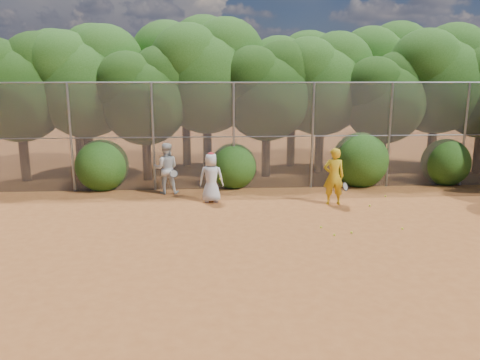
{
  "coord_description": "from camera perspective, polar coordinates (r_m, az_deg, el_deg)",
  "views": [
    {
      "loc": [
        -1.95,
        -11.48,
        4.18
      ],
      "look_at": [
        -1.0,
        2.5,
        1.1
      ],
      "focal_mm": 35.0,
      "sensor_mm": 36.0,
      "label": 1
    }
  ],
  "objects": [
    {
      "name": "tree_6",
      "position": [
        20.92,
        17.39,
        9.88
      ],
      "size": [
        3.86,
        3.36,
        5.29
      ],
      "color": "black",
      "rests_on": "ground"
    },
    {
      "name": "fence_back",
      "position": [
        17.71,
        2.09,
        5.48
      ],
      "size": [
        20.05,
        0.09,
        4.03
      ],
      "color": "gray",
      "rests_on": "ground"
    },
    {
      "name": "tree_12",
      "position": [
        24.27,
        17.08,
        12.64
      ],
      "size": [
        5.02,
        4.37,
        6.88
      ],
      "color": "black",
      "rests_on": "ground"
    },
    {
      "name": "tree_4",
      "position": [
        19.88,
        3.41,
        11.15
      ],
      "size": [
        4.19,
        3.64,
        5.73
      ],
      "color": "black",
      "rests_on": "ground"
    },
    {
      "name": "ball_3",
      "position": [
        13.95,
        19.19,
        -5.61
      ],
      "size": [
        0.07,
        0.07,
        0.07
      ],
      "primitive_type": "sphere",
      "color": "yellow",
      "rests_on": "ground"
    },
    {
      "name": "player_yellow",
      "position": [
        15.88,
        11.36,
        0.44
      ],
      "size": [
        0.87,
        0.6,
        1.92
      ],
      "rotation": [
        0.0,
        0.0,
        3.09
      ],
      "color": "gold",
      "rests_on": "ground"
    },
    {
      "name": "bush_2",
      "position": [
        19.0,
        14.43,
        2.67
      ],
      "size": [
        2.2,
        2.2,
        2.2
      ],
      "primitive_type": "sphere",
      "color": "#204B12",
      "rests_on": "ground"
    },
    {
      "name": "ball_0",
      "position": [
        13.22,
        13.43,
        -6.23
      ],
      "size": [
        0.07,
        0.07,
        0.07
      ],
      "primitive_type": "sphere",
      "color": "yellow",
      "rests_on": "ground"
    },
    {
      "name": "tree_0",
      "position": [
        20.91,
        -25.34,
        10.55
      ],
      "size": [
        4.38,
        3.81,
        6.0
      ],
      "color": "black",
      "rests_on": "ground"
    },
    {
      "name": "tree_1",
      "position": [
        20.64,
        -18.27,
        11.74
      ],
      "size": [
        4.64,
        4.03,
        6.35
      ],
      "color": "black",
      "rests_on": "ground"
    },
    {
      "name": "bush_0",
      "position": [
        18.51,
        -16.47,
        1.99
      ],
      "size": [
        2.0,
        2.0,
        2.0
      ],
      "primitive_type": "sphere",
      "color": "#204B12",
      "rests_on": "ground"
    },
    {
      "name": "tree_11",
      "position": [
        22.48,
        6.54,
        12.27
      ],
      "size": [
        4.64,
        4.03,
        6.35
      ],
      "color": "black",
      "rests_on": "ground"
    },
    {
      "name": "tree_2",
      "position": [
        19.49,
        -11.44,
        10.4
      ],
      "size": [
        3.99,
        3.47,
        5.47
      ],
      "color": "black",
      "rests_on": "ground"
    },
    {
      "name": "tree_3",
      "position": [
        20.33,
        -3.95,
        12.97
      ],
      "size": [
        4.89,
        4.26,
        6.7
      ],
      "color": "black",
      "rests_on": "ground"
    },
    {
      "name": "player_teen",
      "position": [
        15.92,
        -3.52,
        0.31
      ],
      "size": [
        0.89,
        0.64,
        1.72
      ],
      "rotation": [
        0.0,
        0.0,
        3.01
      ],
      "color": "silver",
      "rests_on": "ground"
    },
    {
      "name": "ball_1",
      "position": [
        16.07,
        15.54,
        -3.03
      ],
      "size": [
        0.07,
        0.07,
        0.07
      ],
      "primitive_type": "sphere",
      "color": "yellow",
      "rests_on": "ground"
    },
    {
      "name": "tree_5",
      "position": [
        21.13,
        10.04,
        11.85
      ],
      "size": [
        4.51,
        3.92,
        6.17
      ],
      "color": "black",
      "rests_on": "ground"
    },
    {
      "name": "bush_3",
      "position": [
        20.4,
        23.8,
        2.22
      ],
      "size": [
        1.9,
        1.9,
        1.9
      ],
      "primitive_type": "sphere",
      "color": "#204B12",
      "rests_on": "ground"
    },
    {
      "name": "ball_5",
      "position": [
        17.5,
        17.3,
        -1.88
      ],
      "size": [
        0.07,
        0.07,
        0.07
      ],
      "primitive_type": "sphere",
      "color": "yellow",
      "rests_on": "ground"
    },
    {
      "name": "player_white",
      "position": [
        17.26,
        -9.0,
        1.4
      ],
      "size": [
        0.92,
        0.74,
        1.87
      ],
      "rotation": [
        0.0,
        0.0,
        3.15
      ],
      "color": "silver",
      "rests_on": "ground"
    },
    {
      "name": "tree_10",
      "position": [
        22.56,
        -6.57,
        13.45
      ],
      "size": [
        5.15,
        4.48,
        7.06
      ],
      "color": "black",
      "rests_on": "ground"
    },
    {
      "name": "tree_7",
      "position": [
        22.48,
        23.07,
        11.68
      ],
      "size": [
        4.77,
        4.14,
        6.53
      ],
      "color": "black",
      "rests_on": "ground"
    },
    {
      "name": "ball_4",
      "position": [
        13.5,
        9.85,
        -5.67
      ],
      "size": [
        0.07,
        0.07,
        0.07
      ],
      "primitive_type": "sphere",
      "color": "yellow",
      "rests_on": "ground"
    },
    {
      "name": "ground",
      "position": [
        12.37,
        5.46,
        -7.4
      ],
      "size": [
        80.0,
        80.0,
        0.0
      ],
      "primitive_type": "plane",
      "color": "#975022",
      "rests_on": "ground"
    },
    {
      "name": "tree_9",
      "position": [
        23.12,
        -19.34,
        12.1
      ],
      "size": [
        4.83,
        4.2,
        6.62
      ],
      "color": "black",
      "rests_on": "ground"
    },
    {
      "name": "ball_2",
      "position": [
        12.92,
        11.43,
        -6.58
      ],
      "size": [
        0.07,
        0.07,
        0.07
      ],
      "primitive_type": "sphere",
      "color": "yellow",
      "rests_on": "ground"
    },
    {
      "name": "bush_1",
      "position": [
        18.11,
        -0.81,
        1.95
      ],
      "size": [
        1.8,
        1.8,
        1.8
      ],
      "primitive_type": "sphere",
      "color": "#204B12",
      "rests_on": "ground"
    }
  ]
}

